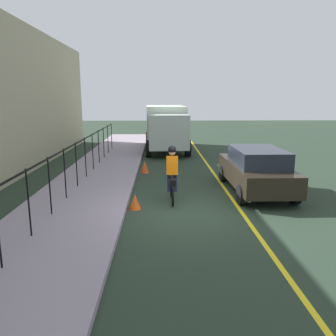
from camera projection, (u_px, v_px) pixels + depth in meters
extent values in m
plane|color=#243326|center=(187.00, 212.00, 9.78)|extent=(80.00, 80.00, 0.00)
cube|color=yellow|center=(241.00, 212.00, 9.82)|extent=(36.00, 0.12, 0.01)
cube|color=gray|center=(71.00, 211.00, 9.68)|extent=(40.00, 3.20, 0.15)
cylinder|color=black|center=(29.00, 203.00, 7.57)|extent=(0.04, 0.04, 1.60)
cylinder|color=black|center=(50.00, 186.00, 9.02)|extent=(0.04, 0.04, 1.60)
cylinder|color=black|center=(65.00, 174.00, 10.47)|extent=(0.04, 0.04, 1.60)
cylinder|color=black|center=(76.00, 165.00, 11.92)|extent=(0.04, 0.04, 1.60)
cylinder|color=black|center=(85.00, 157.00, 13.37)|extent=(0.04, 0.04, 1.60)
cylinder|color=black|center=(93.00, 151.00, 14.82)|extent=(0.04, 0.04, 1.60)
cylinder|color=black|center=(99.00, 147.00, 16.27)|extent=(0.04, 0.04, 1.60)
cylinder|color=black|center=(104.00, 143.00, 17.71)|extent=(0.04, 0.04, 1.60)
cylinder|color=black|center=(108.00, 139.00, 19.16)|extent=(0.04, 0.04, 1.60)
cylinder|color=black|center=(112.00, 136.00, 20.61)|extent=(0.04, 0.04, 1.60)
cube|color=black|center=(63.00, 150.00, 10.31)|extent=(20.74, 0.04, 0.04)
torus|color=black|center=(171.00, 187.00, 11.30)|extent=(0.66, 0.07, 0.66)
torus|color=black|center=(173.00, 196.00, 10.27)|extent=(0.66, 0.07, 0.66)
cube|color=black|center=(172.00, 184.00, 10.73)|extent=(0.93, 0.05, 0.24)
cylinder|color=black|center=(172.00, 180.00, 10.55)|extent=(0.03, 0.03, 0.35)
cube|color=#CF6107|center=(172.00, 165.00, 10.50)|extent=(0.34, 0.36, 0.63)
sphere|color=tan|center=(172.00, 152.00, 10.46)|extent=(0.22, 0.22, 0.22)
sphere|color=black|center=(172.00, 150.00, 10.45)|extent=(0.26, 0.26, 0.26)
cylinder|color=#191E38|center=(169.00, 182.00, 10.59)|extent=(0.34, 0.12, 0.65)
cylinder|color=#191E38|center=(175.00, 182.00, 10.59)|extent=(0.34, 0.12, 0.65)
cube|color=black|center=(173.00, 182.00, 10.23)|extent=(0.24, 0.20, 0.18)
cube|color=black|center=(255.00, 173.00, 11.83)|extent=(4.41, 1.83, 0.70)
cube|color=#1E232D|center=(258.00, 157.00, 11.50)|extent=(2.48, 1.60, 0.56)
cylinder|color=black|center=(223.00, 173.00, 13.34)|extent=(0.64, 0.22, 0.64)
cylinder|color=black|center=(265.00, 173.00, 13.39)|extent=(0.64, 0.22, 0.64)
cylinder|color=black|center=(242.00, 195.00, 10.41)|extent=(0.64, 0.22, 0.64)
cylinder|color=black|center=(295.00, 194.00, 10.47)|extent=(0.64, 0.22, 0.64)
cube|color=silver|center=(165.00, 124.00, 21.87)|extent=(4.85, 2.59, 2.30)
cube|color=#B8C6BB|center=(168.00, 132.00, 18.57)|extent=(1.91, 2.28, 1.90)
cylinder|color=black|center=(188.00, 148.00, 18.98)|extent=(0.97, 0.34, 0.96)
cylinder|color=black|center=(149.00, 148.00, 18.84)|extent=(0.97, 0.34, 0.96)
cylinder|color=black|center=(180.00, 139.00, 23.22)|extent=(0.97, 0.34, 0.96)
cylinder|color=black|center=(148.00, 139.00, 23.07)|extent=(0.97, 0.34, 0.96)
cone|color=#EB4F16|center=(145.00, 167.00, 14.83)|extent=(0.36, 0.36, 0.56)
cone|color=#E95215|center=(135.00, 202.00, 10.01)|extent=(0.36, 0.36, 0.46)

